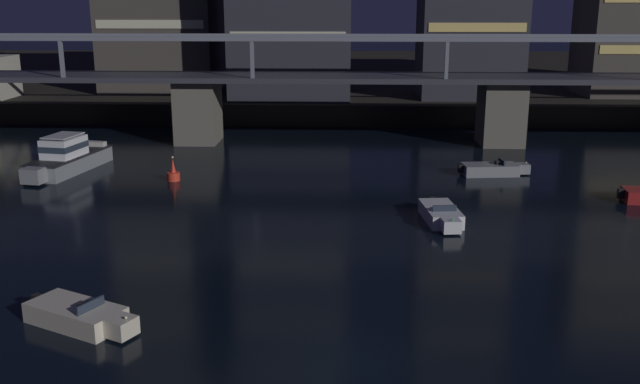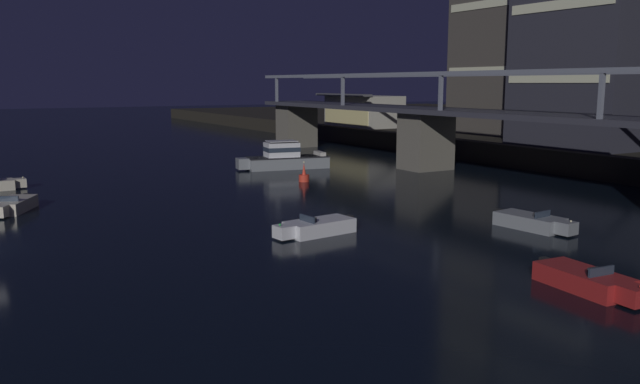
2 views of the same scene
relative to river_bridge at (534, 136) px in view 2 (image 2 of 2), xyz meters
name	(u,v)px [view 2 (image 2 of 2)]	position (x,y,z in m)	size (l,w,h in m)	color
river_bridge	(534,136)	(0.00, 0.00, 0.00)	(86.13, 6.40, 9.38)	#605B51
waterfront_pavilion	(363,111)	(-41.92, 11.91, 0.23)	(12.40, 7.40, 4.70)	#B2AD9E
cabin_cruiser_near_left	(284,158)	(-20.75, -11.76, -3.16)	(4.08, 9.36, 2.79)	gray
speedboat_near_center	(316,227)	(5.34, -23.17, -3.80)	(2.22, 5.23, 1.16)	silver
speedboat_near_right	(588,281)	(19.54, -18.58, -3.80)	(5.23, 2.11, 1.16)	maroon
speedboat_mid_left	(12,206)	(-10.40, -37.23, -3.80)	(4.94, 3.41, 1.16)	beige
speedboat_mid_right	(533,222)	(10.50, -11.63, -3.80)	(5.23, 2.20, 1.16)	gray
channel_buoy	(304,176)	(-12.26, -14.24, -3.73)	(0.90, 0.90, 1.76)	red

